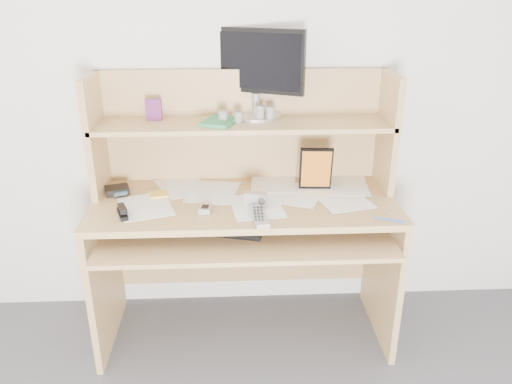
{
  "coord_description": "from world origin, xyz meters",
  "views": [
    {
      "loc": [
        -0.05,
        -0.64,
        1.68
      ],
      "look_at": [
        0.05,
        1.43,
        0.81
      ],
      "focal_mm": 35.0,
      "sensor_mm": 36.0,
      "label": 1
    }
  ],
  "objects_px": {
    "keyboard": "(210,224)",
    "game_case": "(316,169)",
    "monitor": "(256,70)",
    "desk": "(244,204)",
    "tv_remote": "(258,216)"
  },
  "relations": [
    {
      "from": "monitor",
      "to": "keyboard",
      "type": "bearing_deg",
      "value": -100.03
    },
    {
      "from": "keyboard",
      "to": "monitor",
      "type": "xyz_separation_m",
      "value": [
        0.23,
        0.33,
        0.63
      ]
    },
    {
      "from": "desk",
      "to": "keyboard",
      "type": "bearing_deg",
      "value": -136.66
    },
    {
      "from": "game_case",
      "to": "keyboard",
      "type": "bearing_deg",
      "value": -157.41
    },
    {
      "from": "tv_remote",
      "to": "monitor",
      "type": "relative_size",
      "value": 0.46
    },
    {
      "from": "keyboard",
      "to": "desk",
      "type": "bearing_deg",
      "value": 59.02
    },
    {
      "from": "keyboard",
      "to": "game_case",
      "type": "bearing_deg",
      "value": 33.62
    },
    {
      "from": "keyboard",
      "to": "monitor",
      "type": "bearing_deg",
      "value": 71.11
    },
    {
      "from": "game_case",
      "to": "monitor",
      "type": "bearing_deg",
      "value": 153.68
    },
    {
      "from": "desk",
      "to": "game_case",
      "type": "bearing_deg",
      "value": 1.74
    },
    {
      "from": "desk",
      "to": "monitor",
      "type": "height_order",
      "value": "monitor"
    },
    {
      "from": "tv_remote",
      "to": "game_case",
      "type": "distance_m",
      "value": 0.43
    },
    {
      "from": "keyboard",
      "to": "game_case",
      "type": "distance_m",
      "value": 0.56
    },
    {
      "from": "desk",
      "to": "tv_remote",
      "type": "height_order",
      "value": "desk"
    },
    {
      "from": "tv_remote",
      "to": "game_case",
      "type": "height_order",
      "value": "game_case"
    }
  ]
}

